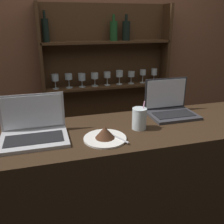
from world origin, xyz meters
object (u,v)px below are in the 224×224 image
at_px(cake_plate, 105,135).
at_px(water_glass, 139,119).
at_px(laptop_far, 170,107).
at_px(laptop_near, 34,130).

relative_size(cake_plate, water_glass, 1.38).
distance_m(laptop_far, water_glass, 0.33).
relative_size(laptop_far, water_glass, 1.84).
xyz_separation_m(laptop_near, laptop_far, (0.87, 0.12, 0.00)).
xyz_separation_m(laptop_near, cake_plate, (0.36, -0.12, -0.02)).
relative_size(laptop_near, cake_plate, 1.52).
bearing_deg(water_glass, cake_plate, -159.52).
distance_m(laptop_near, laptop_far, 0.88).
height_order(laptop_near, water_glass, laptop_near).
distance_m(laptop_near, water_glass, 0.58).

